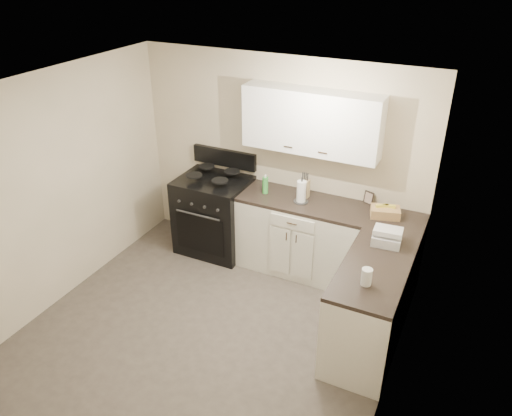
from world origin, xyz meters
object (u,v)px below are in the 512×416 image
at_px(paper_towel, 301,192).
at_px(countertop_grill, 387,239).
at_px(knife_block, 305,189).
at_px(stove, 215,216).
at_px(wicker_basket, 385,212).

xyz_separation_m(paper_towel, countertop_grill, (1.08, -0.46, -0.08)).
xyz_separation_m(knife_block, countertop_grill, (1.09, -0.59, -0.06)).
relative_size(paper_towel, countertop_grill, 0.94).
bearing_deg(countertop_grill, knife_block, 146.46).
height_order(knife_block, countertop_grill, knife_block).
height_order(stove, paper_towel, paper_towel).
bearing_deg(stove, countertop_grill, -11.86).
xyz_separation_m(stove, paper_towel, (1.16, -0.01, 0.61)).
height_order(knife_block, paper_towel, paper_towel).
height_order(knife_block, wicker_basket, knife_block).
bearing_deg(knife_block, stove, -172.33).
bearing_deg(knife_block, countertop_grill, -26.56).
distance_m(knife_block, paper_towel, 0.13).
xyz_separation_m(stove, countertop_grill, (2.24, -0.47, 0.53)).
relative_size(knife_block, paper_towel, 0.85).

